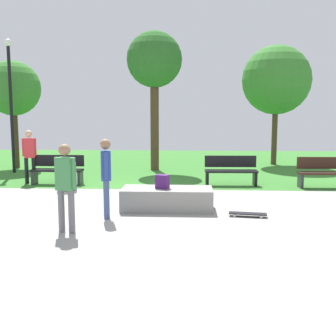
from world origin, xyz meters
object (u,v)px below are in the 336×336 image
object	(u,v)px
skater_performing_trick	(65,181)
skater_watching	(106,172)
tree_broad_elm	(276,80)
lamp_post	(11,94)
park_bench_by_oak	(231,170)
tree_tall_oak	(13,89)
concrete_ledge	(167,199)
trash_bin	(67,176)
park_bench_near_path	(58,169)
backpack_on_ledge	(162,182)
skateboard_by_ledge	(248,214)
tree_leaning_ash	(154,62)
pedestrian_with_backpack	(29,152)
park_bench_far_right	(325,172)

from	to	relation	value
skater_performing_trick	skater_watching	world-z (taller)	skater_watching
tree_broad_elm	lamp_post	bearing A→B (deg)	-163.69
skater_performing_trick	park_bench_by_oak	size ratio (longest dim) A/B	1.03
tree_tall_oak	concrete_ledge	bearing A→B (deg)	-46.69
park_bench_by_oak	trash_bin	size ratio (longest dim) A/B	2.00
park_bench_near_path	backpack_on_ledge	bearing A→B (deg)	-43.07
concrete_ledge	skateboard_by_ledge	xyz separation A→B (m)	(1.77, -0.60, -0.18)
tree_leaning_ash	pedestrian_with_backpack	distance (m)	5.87
concrete_ledge	lamp_post	bearing A→B (deg)	137.26
park_bench_near_path	tree_broad_elm	distance (m)	10.03
skater_watching	skateboard_by_ledge	world-z (taller)	skater_watching
lamp_post	park_bench_near_path	bearing A→B (deg)	-44.15
tree_tall_oak	tree_broad_elm	distance (m)	10.94
concrete_ledge	pedestrian_with_backpack	size ratio (longest dim) A/B	1.23
skater_watching	tree_leaning_ash	xyz separation A→B (m)	(0.39, 7.46, 3.19)
skater_performing_trick	lamp_post	size ratio (longest dim) A/B	0.34
backpack_on_ledge	lamp_post	world-z (taller)	lamp_post
park_bench_far_right	tree_broad_elm	world-z (taller)	tree_broad_elm
skateboard_by_ledge	skater_performing_trick	bearing A→B (deg)	-159.16
skater_watching	trash_bin	bearing A→B (deg)	120.21
park_bench_by_oak	tree_tall_oak	bearing A→B (deg)	156.22
skater_watching	pedestrian_with_backpack	bearing A→B (deg)	128.40
backpack_on_ledge	skater_performing_trick	distance (m)	2.53
skater_watching	tree_tall_oak	bearing A→B (deg)	124.32
tree_leaning_ash	trash_bin	xyz separation A→B (m)	(-2.20, -4.35, -3.77)
tree_broad_elm	trash_bin	world-z (taller)	tree_broad_elm
backpack_on_ledge	trash_bin	size ratio (longest dim) A/B	0.40
tree_leaning_ash	trash_bin	world-z (taller)	tree_leaning_ash
tree_leaning_ash	tree_broad_elm	size ratio (longest dim) A/B	1.04
park_bench_by_oak	backpack_on_ledge	bearing A→B (deg)	-119.53
tree_leaning_ash	park_bench_near_path	bearing A→B (deg)	-129.44
park_bench_near_path	pedestrian_with_backpack	xyz separation A→B (m)	(-0.93, 0.10, 0.53)
skater_performing_trick	park_bench_near_path	distance (m)	5.53
park_bench_by_oak	lamp_post	bearing A→B (deg)	163.51
skateboard_by_ledge	tree_tall_oak	xyz separation A→B (m)	(-8.37, 7.60, 3.14)
lamp_post	tree_broad_elm	bearing A→B (deg)	16.31
skater_performing_trick	pedestrian_with_backpack	bearing A→B (deg)	117.85
park_bench_by_oak	lamp_post	size ratio (longest dim) A/B	0.33
concrete_ledge	lamp_post	size ratio (longest dim) A/B	0.42
tree_leaning_ash	tree_broad_elm	distance (m)	5.48
tree_tall_oak	pedestrian_with_backpack	world-z (taller)	tree_tall_oak
backpack_on_ledge	park_bench_far_right	size ratio (longest dim) A/B	0.20
tree_leaning_ash	park_bench_far_right	bearing A→B (deg)	-33.39
concrete_ledge	park_bench_far_right	bearing A→B (deg)	33.61
park_bench_by_oak	tree_leaning_ash	world-z (taller)	tree_leaning_ash
tree_tall_oak	tree_broad_elm	world-z (taller)	tree_broad_elm
park_bench_by_oak	lamp_post	distance (m)	8.59
backpack_on_ledge	skater_performing_trick	xyz separation A→B (m)	(-1.66, -1.89, 0.31)
concrete_ledge	park_bench_far_right	size ratio (longest dim) A/B	1.30
pedestrian_with_backpack	trash_bin	bearing A→B (deg)	-35.62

